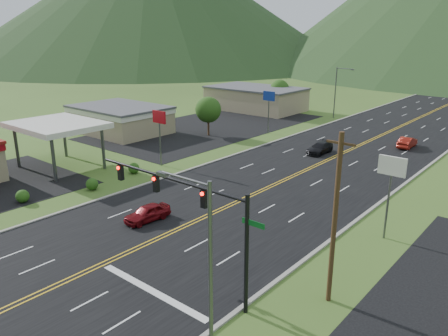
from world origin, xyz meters
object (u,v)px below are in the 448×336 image
Objects in this scene: traffic_signal at (191,206)px; car_red_far at (407,142)px; gas_canopy at (57,126)px; car_dark_mid at (320,148)px; streetlight_east at (205,261)px; streetlight_west at (337,89)px; car_red_near at (147,213)px.

car_red_far is (-1.14, 42.67, -4.61)m from traffic_signal.
car_dark_mid is (19.75, 24.52, -4.20)m from gas_canopy.
gas_canopy is 31.77m from car_dark_mid.
streetlight_east reaches higher than car_red_far.
traffic_signal is 6.17m from streetlight_east.
car_dark_mid is at bearing -68.11° from streetlight_west.
streetlight_west is at bearing 77.87° from gas_canopy.
traffic_signal reaches higher than gas_canopy.
car_red_near is (-14.28, 8.59, -4.50)m from streetlight_east.
traffic_signal is 1.31× the size of gas_canopy.
streetlight_west reaches higher than gas_canopy.
streetlight_east is 2.25× the size of car_red_near.
streetlight_west reaches higher than car_red_near.
streetlight_east is 1.93× the size of car_dark_mid.
car_red_near is at bearing 148.96° from streetlight_east.
traffic_signal reaches higher than car_dark_mid.
car_red_near is (-9.58, 4.60, -4.65)m from traffic_signal.
gas_canopy reaches higher than car_dark_mid.
car_dark_mid is at bearing 110.18° from streetlight_east.
streetlight_west reaches higher than car_red_far.
gas_canopy is at bearing 49.82° from car_red_far.
streetlight_west is 25.70m from car_dark_mid.
traffic_signal reaches higher than car_red_far.
car_red_near is at bearing -10.22° from gas_canopy.
car_dark_mid is (0.85, 27.93, -0.00)m from car_red_near.
traffic_signal is at bearing 89.62° from car_red_far.
streetlight_west is 1.93× the size of car_dark_mid.
car_red_near is (8.58, -51.41, -4.50)m from streetlight_west.
car_red_near is at bearing 75.59° from car_red_far.
streetlight_east reaches higher than traffic_signal.
car_dark_mid is at bearing 93.62° from car_red_near.
streetlight_west is at bearing 111.91° from car_dark_mid.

